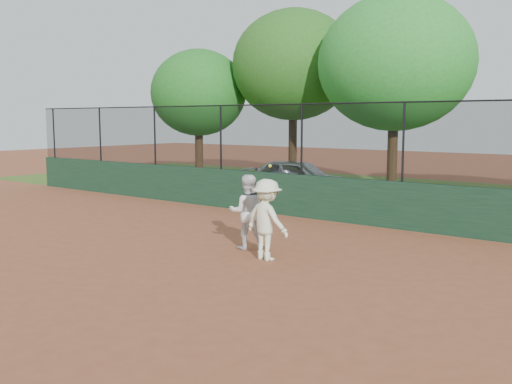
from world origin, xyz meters
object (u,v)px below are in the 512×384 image
Objects in this scene: parked_car at (298,179)px; tree_0 at (198,93)px; player_main at (267,220)px; tree_2 at (395,63)px; player_second at (247,212)px; tree_1 at (293,65)px.

tree_0 is (-6.45, 1.88, 3.20)m from parked_car.
tree_2 is (-1.97, 10.23, 3.91)m from player_main.
player_main reaches higher than player_second.
tree_0 is (-9.89, 9.07, 3.09)m from player_second.
tree_1 reaches higher than player_main.
player_second is at bearing -42.53° from tree_0.
tree_1 is at bearing 121.59° from player_main.
tree_2 is (4.75, -0.70, -0.24)m from tree_1.
tree_2 is at bearing 100.90° from player_main.
tree_0 is at bearing 138.38° from player_main.
player_second is at bearing -83.74° from tree_2.
player_second is 0.22× the size of tree_2.
tree_1 reaches higher than parked_car.
player_second is 0.22× the size of tree_1.
player_main is 11.13m from tree_2.
tree_0 is 4.41m from tree_1.
parked_car is 0.58× the size of tree_2.
parked_car is 5.85m from tree_1.
parked_car is 0.57× the size of tree_1.
player_main is at bearing 108.19° from player_second.
player_main is 13.49m from tree_1.
parked_car is at bearing -106.47° from player_second.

